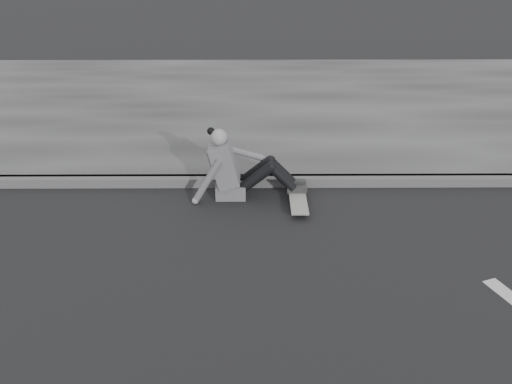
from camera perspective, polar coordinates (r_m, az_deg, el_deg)
ground at (r=5.07m, az=5.31°, el=-12.30°), size 80.00×80.00×0.00m
curb at (r=7.22m, az=3.52°, el=1.12°), size 24.00×0.16×0.12m
sidewalk at (r=10.02m, az=2.46°, el=8.65°), size 24.00×6.00×0.12m
skateboard at (r=6.75m, az=4.21°, el=-0.74°), size 0.20×0.78×0.09m
seated_woman at (r=6.83m, az=-2.02°, el=2.35°), size 1.38×0.46×0.88m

